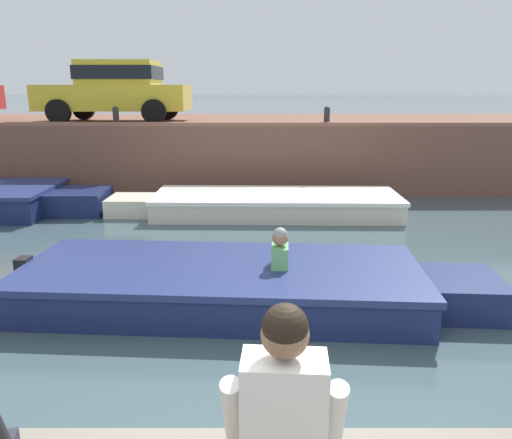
{
  "coord_description": "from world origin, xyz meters",
  "views": [
    {
      "loc": [
        -0.07,
        -2.34,
        2.55
      ],
      "look_at": [
        -0.06,
        3.33,
        1.06
      ],
      "focal_mm": 35.0,
      "sensor_mm": 36.0,
      "label": 1
    }
  ],
  "objects_px": {
    "mooring_bollard_east": "(326,115)",
    "mooring_bollard_mid": "(115,115)",
    "boat_moored_central_cream": "(264,204)",
    "person_seated_right": "(283,425)",
    "motorboat_passing": "(239,284)",
    "car_left_inner_yellow": "(116,89)"
  },
  "relations": [
    {
      "from": "motorboat_passing",
      "to": "car_left_inner_yellow",
      "type": "distance_m",
      "value": 8.81
    },
    {
      "from": "mooring_bollard_east",
      "to": "person_seated_right",
      "type": "xyz_separation_m",
      "value": [
        -1.57,
        -10.24,
        -0.81
      ]
    },
    {
      "from": "boat_moored_central_cream",
      "to": "car_left_inner_yellow",
      "type": "bearing_deg",
      "value": 138.98
    },
    {
      "from": "boat_moored_central_cream",
      "to": "person_seated_right",
      "type": "relative_size",
      "value": 6.26
    },
    {
      "from": "mooring_bollard_east",
      "to": "mooring_bollard_mid",
      "type": "bearing_deg",
      "value": 180.0
    },
    {
      "from": "car_left_inner_yellow",
      "to": "mooring_bollard_mid",
      "type": "xyz_separation_m",
      "value": [
        0.28,
        -1.32,
        -0.61
      ]
    },
    {
      "from": "motorboat_passing",
      "to": "mooring_bollard_east",
      "type": "distance_m",
      "value": 6.94
    },
    {
      "from": "mooring_bollard_east",
      "to": "boat_moored_central_cream",
      "type": "bearing_deg",
      "value": -127.3
    },
    {
      "from": "boat_moored_central_cream",
      "to": "person_seated_right",
      "type": "bearing_deg",
      "value": -90.4
    },
    {
      "from": "person_seated_right",
      "to": "mooring_bollard_mid",
      "type": "bearing_deg",
      "value": 108.69
    },
    {
      "from": "boat_moored_central_cream",
      "to": "mooring_bollard_mid",
      "type": "relative_size",
      "value": 13.58
    },
    {
      "from": "boat_moored_central_cream",
      "to": "car_left_inner_yellow",
      "type": "distance_m",
      "value": 5.55
    },
    {
      "from": "mooring_bollard_mid",
      "to": "boat_moored_central_cream",
      "type": "bearing_deg",
      "value": -29.41
    },
    {
      "from": "boat_moored_central_cream",
      "to": "mooring_bollard_east",
      "type": "bearing_deg",
      "value": 52.7
    },
    {
      "from": "boat_moored_central_cream",
      "to": "motorboat_passing",
      "type": "height_order",
      "value": "motorboat_passing"
    },
    {
      "from": "boat_moored_central_cream",
      "to": "person_seated_right",
      "type": "xyz_separation_m",
      "value": [
        -0.06,
        -8.26,
        0.91
      ]
    },
    {
      "from": "boat_moored_central_cream",
      "to": "mooring_bollard_mid",
      "type": "distance_m",
      "value": 4.39
    },
    {
      "from": "car_left_inner_yellow",
      "to": "person_seated_right",
      "type": "xyz_separation_m",
      "value": [
        3.75,
        -11.57,
        -1.42
      ]
    },
    {
      "from": "car_left_inner_yellow",
      "to": "person_seated_right",
      "type": "height_order",
      "value": "car_left_inner_yellow"
    },
    {
      "from": "car_left_inner_yellow",
      "to": "mooring_bollard_mid",
      "type": "bearing_deg",
      "value": -77.95
    },
    {
      "from": "motorboat_passing",
      "to": "mooring_bollard_mid",
      "type": "distance_m",
      "value": 7.38
    },
    {
      "from": "motorboat_passing",
      "to": "mooring_bollard_mid",
      "type": "xyz_separation_m",
      "value": [
        -3.15,
        6.46,
        1.7
      ]
    }
  ]
}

